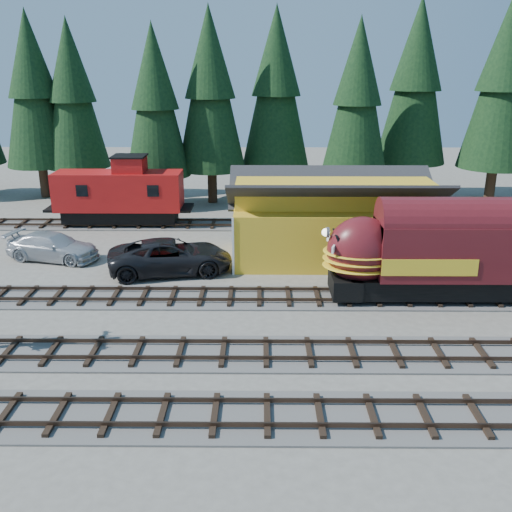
{
  "coord_description": "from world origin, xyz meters",
  "views": [
    {
      "loc": [
        -4.44,
        -23.23,
        11.56
      ],
      "look_at": [
        -4.67,
        4.0,
        2.33
      ],
      "focal_mm": 40.0,
      "sensor_mm": 36.0,
      "label": 1
    }
  ],
  "objects_px": {
    "depot": "(333,212)",
    "pickup_truck_a": "(171,256)",
    "pickup_truck_b": "(53,247)",
    "locomotive": "(465,255)",
    "caboose": "(120,194)"
  },
  "relations": [
    {
      "from": "locomotive",
      "to": "pickup_truck_a",
      "type": "bearing_deg",
      "value": 165.98
    },
    {
      "from": "depot",
      "to": "pickup_truck_a",
      "type": "distance_m",
      "value": 10.18
    },
    {
      "from": "depot",
      "to": "pickup_truck_b",
      "type": "xyz_separation_m",
      "value": [
        -17.26,
        -0.38,
        -2.13
      ]
    },
    {
      "from": "depot",
      "to": "locomotive",
      "type": "bearing_deg",
      "value": -47.89
    },
    {
      "from": "caboose",
      "to": "pickup_truck_b",
      "type": "height_order",
      "value": "caboose"
    },
    {
      "from": "locomotive",
      "to": "pickup_truck_a",
      "type": "xyz_separation_m",
      "value": [
        -15.51,
        3.87,
        -1.4
      ]
    },
    {
      "from": "depot",
      "to": "caboose",
      "type": "distance_m",
      "value": 16.65
    },
    {
      "from": "depot",
      "to": "pickup_truck_b",
      "type": "distance_m",
      "value": 17.4
    },
    {
      "from": "locomotive",
      "to": "pickup_truck_a",
      "type": "height_order",
      "value": "locomotive"
    },
    {
      "from": "locomotive",
      "to": "depot",
      "type": "bearing_deg",
      "value": 132.11
    },
    {
      "from": "pickup_truck_b",
      "to": "depot",
      "type": "bearing_deg",
      "value": -75.08
    },
    {
      "from": "depot",
      "to": "caboose",
      "type": "relative_size",
      "value": 1.38
    },
    {
      "from": "depot",
      "to": "pickup_truck_a",
      "type": "xyz_separation_m",
      "value": [
        -9.64,
        -2.63,
        -1.98
      ]
    },
    {
      "from": "pickup_truck_a",
      "to": "caboose",
      "type": "bearing_deg",
      "value": 16.28
    },
    {
      "from": "locomotive",
      "to": "caboose",
      "type": "bearing_deg",
      "value": 145.96
    }
  ]
}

